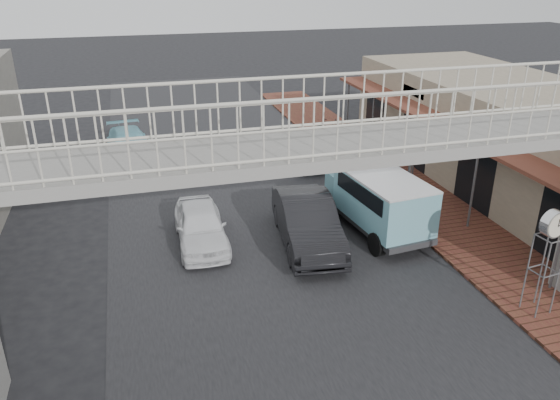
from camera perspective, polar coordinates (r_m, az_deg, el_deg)
ground at (r=16.31m, az=0.25°, el=-7.49°), size 120.00×120.00×0.00m
road_strip at (r=16.30m, az=0.25°, el=-7.48°), size 10.00×60.00×0.01m
sidewalk at (r=21.14m, az=15.12°, el=-0.59°), size 3.00×40.00×0.10m
shophouse_row at (r=23.76m, az=23.83°, el=5.91°), size 7.20×18.00×4.00m
footbridge at (r=11.45m, az=5.81°, el=-3.78°), size 16.40×2.40×6.34m
white_hatchback at (r=17.73m, az=-8.29°, el=-2.66°), size 1.64×3.87×1.30m
dark_sedan at (r=17.51m, az=2.87°, el=-2.28°), size 2.22×4.94×1.57m
angkot_curb at (r=25.09m, az=2.78°, el=5.40°), size 2.26×4.42×1.19m
angkot_far at (r=26.38m, az=-15.40°, el=5.61°), size 2.32×4.66×1.30m
angkot_van at (r=18.32m, az=10.36°, el=0.41°), size 2.36×4.44×2.09m
motorcycle_near at (r=22.39m, az=11.02°, el=2.68°), size 1.92×0.81×0.99m
motorcycle_far at (r=28.54m, az=5.13°, el=7.54°), size 1.63×0.90×0.95m
street_clock at (r=14.86m, az=26.58°, el=-2.70°), size 0.72×0.62×2.85m
arrow_sign at (r=19.37m, az=15.75°, el=5.58°), size 1.86×1.17×3.24m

